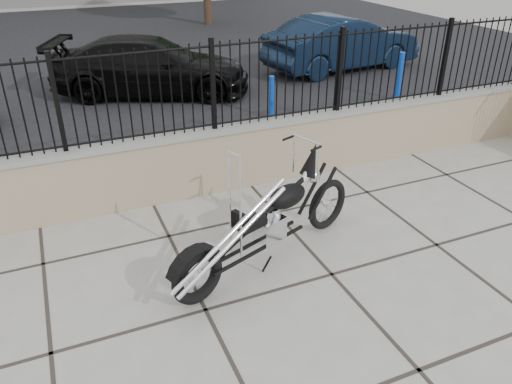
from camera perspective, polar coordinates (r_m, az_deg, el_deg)
The scene contains 9 objects.
ground_plane at distance 5.30m, azimuth -5.78°, elevation -13.28°, with size 90.00×90.00×0.00m, color #99968E.
parking_lot at distance 16.73m, azimuth -19.64°, elevation 14.60°, with size 30.00×30.00×0.00m, color black.
retaining_wall at distance 7.09m, azimuth -12.25°, elevation 2.37°, with size 14.00×0.36×0.96m, color gray.
iron_fence at distance 6.71m, azimuth -13.19°, elevation 10.70°, with size 14.00×0.08×1.20m, color black.
chopper_motorcycle at distance 5.50m, azimuth 1.23°, elevation -1.36°, with size 2.61×0.46×1.57m, color black, non-canonical shape.
car_black at distance 11.99m, azimuth -11.91°, elevation 13.88°, with size 1.81×4.45×1.29m, color black.
car_blue at distance 14.13m, azimuth 9.84°, elevation 16.45°, with size 1.50×4.30×1.42m, color black.
bollard_b at distance 10.22m, azimuth 1.77°, elevation 10.76°, with size 0.10×0.10×0.86m, color #0C3BBC.
bollard_c at distance 11.79m, azimuth 16.04°, elevation 12.59°, with size 0.13×0.13×1.06m, color blue.
Camera 1 is at (-1.08, -3.83, 3.50)m, focal length 35.00 mm.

